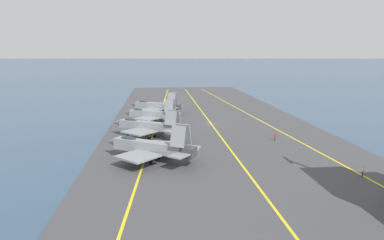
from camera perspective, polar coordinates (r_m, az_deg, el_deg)
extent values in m
plane|color=#334C66|center=(88.24, 3.13, -0.80)|extent=(2000.00, 2000.00, 0.00)
cube|color=#424244|center=(88.20, 3.13, -0.68)|extent=(184.64, 50.61, 0.40)
cube|color=yellow|center=(91.30, 11.80, -0.36)|extent=(165.81, 11.85, 0.01)
cube|color=yellow|center=(88.16, 3.13, -0.55)|extent=(166.18, 0.36, 0.01)
cube|color=yellow|center=(87.16, -5.95, -0.73)|extent=(165.85, 11.23, 0.01)
cube|color=gray|center=(57.98, -7.38, -4.41)|extent=(8.18, 11.95, 1.87)
cone|color=#5B5E60|center=(62.19, -13.18, -3.54)|extent=(2.77, 2.99, 1.78)
cube|color=#38383A|center=(54.39, -0.56, -5.37)|extent=(2.92, 2.89, 1.59)
ellipsoid|color=#232D38|center=(59.88, -10.54, -3.13)|extent=(2.48, 3.20, 1.03)
cube|color=gray|center=(55.04, -9.01, -5.98)|extent=(7.70, 7.70, 0.28)
cube|color=gray|center=(60.88, -5.19, -4.20)|extent=(6.73, 6.85, 0.28)
cube|color=gray|center=(53.44, -2.37, -2.75)|extent=(2.12, 2.60, 3.35)
cube|color=gray|center=(55.15, -1.42, -2.31)|extent=(2.12, 2.60, 3.35)
cube|color=gray|center=(52.61, -2.19, -5.96)|extent=(3.70, 3.66, 0.20)
cube|color=gray|center=(56.63, -0.01, -4.70)|extent=(3.48, 3.26, 0.20)
cylinder|color=#B2B2B7|center=(61.06, -11.12, -5.37)|extent=(0.16, 0.16, 1.49)
cylinder|color=black|center=(61.18, -11.11, -5.78)|extent=(0.50, 0.63, 0.60)
cylinder|color=#B2B2B7|center=(56.73, -6.94, -6.53)|extent=(0.16, 0.16, 1.49)
cylinder|color=black|center=(56.87, -6.92, -6.96)|extent=(0.50, 0.63, 0.60)
cylinder|color=#B2B2B7|center=(58.86, -5.57, -5.84)|extent=(0.16, 0.16, 1.49)
cylinder|color=black|center=(58.99, -5.57, -6.26)|extent=(0.50, 0.63, 0.60)
cube|color=gray|center=(73.05, -7.61, -0.92)|extent=(7.75, 12.00, 1.65)
cone|color=#5B5E60|center=(77.13, -12.36, -0.44)|extent=(2.56, 2.89, 1.57)
cube|color=#38383A|center=(69.45, -2.22, -1.46)|extent=(2.68, 2.75, 1.40)
ellipsoid|color=#232D38|center=(74.97, -10.18, -0.07)|extent=(2.33, 3.17, 0.91)
cube|color=gray|center=(70.07, -8.77, -1.92)|extent=(7.66, 7.68, 0.28)
cube|color=gray|center=(75.86, -5.96, -0.84)|extent=(6.58, 6.76, 0.28)
cube|color=gray|center=(68.83, -3.59, 0.36)|extent=(1.98, 2.56, 2.89)
cube|color=gray|center=(70.35, -2.94, 0.60)|extent=(1.98, 2.56, 2.89)
cube|color=gray|center=(67.74, -3.44, -1.80)|extent=(3.71, 3.66, 0.20)
cube|color=gray|center=(71.62, -1.81, -1.07)|extent=(3.45, 3.22, 0.20)
cylinder|color=#B2B2B7|center=(75.98, -10.66, -1.91)|extent=(0.16, 0.16, 1.90)
cylinder|color=black|center=(76.13, -10.64, -2.39)|extent=(0.49, 0.63, 0.60)
cylinder|color=#B2B2B7|center=(71.82, -7.17, -2.57)|extent=(0.16, 0.16, 1.90)
cylinder|color=black|center=(71.98, -7.16, -3.07)|extent=(0.49, 0.63, 0.60)
cylinder|color=#B2B2B7|center=(73.75, -6.25, -2.18)|extent=(0.16, 0.16, 1.90)
cylinder|color=black|center=(73.91, -6.24, -2.67)|extent=(0.49, 0.63, 0.60)
cube|color=gray|center=(88.12, -6.96, 1.00)|extent=(5.91, 10.98, 1.68)
cone|color=#5B5E60|center=(90.96, -10.71, 1.20)|extent=(2.30, 2.58, 1.60)
cube|color=#38383A|center=(85.64, -2.89, 0.77)|extent=(2.49, 2.43, 1.43)
ellipsoid|color=#232D38|center=(89.43, -8.97, 1.61)|extent=(1.91, 2.87, 0.92)
cube|color=gray|center=(85.20, -7.60, 0.25)|extent=(6.70, 6.72, 0.28)
cube|color=gray|center=(90.96, -5.91, 0.99)|extent=(5.43, 5.53, 0.28)
cube|color=gray|center=(84.83, -3.88, 2.36)|extent=(1.74, 2.34, 3.24)
cube|color=gray|center=(86.46, -3.46, 2.53)|extent=(1.74, 2.34, 3.24)
cube|color=gray|center=(83.73, -3.71, 0.52)|extent=(3.50, 3.30, 0.20)
cube|color=gray|center=(87.86, -2.66, 1.04)|extent=(3.20, 2.69, 0.20)
cylinder|color=#B2B2B7|center=(90.19, -9.35, 0.10)|extent=(0.16, 0.16, 1.60)
cylinder|color=black|center=(90.29, -9.34, -0.21)|extent=(0.44, 0.64, 0.60)
cylinder|color=#B2B2B7|center=(86.92, -6.57, -0.24)|extent=(0.16, 0.16, 1.60)
cylinder|color=black|center=(87.02, -6.56, -0.56)|extent=(0.44, 0.64, 0.60)
cylinder|color=#B2B2B7|center=(89.03, -5.96, 0.05)|extent=(0.16, 0.16, 1.60)
cylinder|color=black|center=(89.13, -5.95, -0.27)|extent=(0.44, 0.64, 0.60)
cube|color=gray|center=(102.51, -6.28, 2.39)|extent=(7.08, 11.85, 1.84)
cone|color=#5B5E60|center=(105.90, -9.74, 2.57)|extent=(2.59, 2.86, 1.74)
cube|color=#38383A|center=(99.45, -2.51, 2.17)|extent=(2.78, 2.72, 1.56)
ellipsoid|color=#232D38|center=(104.11, -8.14, 2.96)|extent=(2.23, 3.13, 1.01)
cube|color=gray|center=(99.16, -7.03, 1.72)|extent=(7.70, 7.67, 0.28)
cube|color=gray|center=(105.71, -5.17, 2.35)|extent=(6.59, 6.38, 0.28)
cube|color=gray|center=(98.74, -3.46, 3.59)|extent=(1.91, 2.52, 3.20)
cube|color=gray|center=(100.49, -3.01, 3.73)|extent=(1.91, 2.52, 3.20)
cube|color=gray|center=(97.55, -3.32, 1.99)|extent=(3.63, 3.53, 0.20)
cube|color=gray|center=(101.76, -2.26, 2.38)|extent=(3.34, 3.02, 0.20)
cylinder|color=#B2B2B7|center=(104.89, -8.50, 1.63)|extent=(0.16, 0.16, 1.42)
cylinder|color=black|center=(104.96, -8.49, 1.41)|extent=(0.46, 0.64, 0.60)
cylinder|color=#B2B2B7|center=(101.09, -5.96, 1.33)|extent=(0.16, 0.16, 1.42)
cylinder|color=black|center=(101.16, -5.96, 1.11)|extent=(0.46, 0.64, 0.60)
cylinder|color=#B2B2B7|center=(103.36, -5.33, 1.57)|extent=(0.16, 0.16, 1.42)
cylinder|color=black|center=(103.43, -5.32, 1.34)|extent=(0.46, 0.64, 0.60)
cylinder|color=#383328|center=(72.94, 13.66, -2.99)|extent=(0.24, 0.24, 0.92)
cube|color=red|center=(72.76, 13.68, -2.41)|extent=(0.34, 0.43, 0.58)
sphere|color=#9E7051|center=(72.66, 13.70, -2.09)|extent=(0.22, 0.22, 0.22)
sphere|color=red|center=(72.65, 13.70, -2.05)|extent=(0.24, 0.24, 0.24)
cylinder|color=#4C473D|center=(56.47, 26.54, -8.07)|extent=(0.24, 0.24, 0.92)
cube|color=white|center=(56.25, 26.60, -7.37)|extent=(0.39, 0.27, 0.53)
sphere|color=#9E7051|center=(56.13, 26.64, -6.98)|extent=(0.22, 0.22, 0.22)
sphere|color=white|center=(56.11, 26.64, -6.93)|extent=(0.24, 0.24, 0.24)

